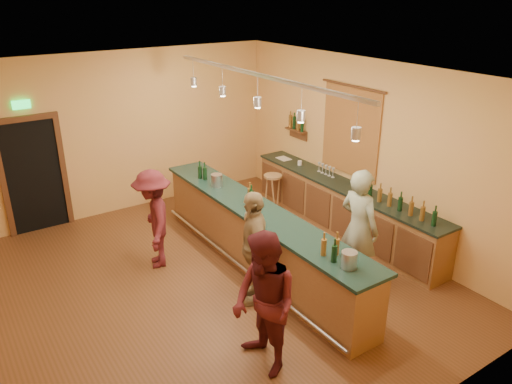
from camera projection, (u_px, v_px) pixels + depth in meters
floor at (209, 284)px, 7.79m from camera, size 7.00×7.00×0.00m
ceiling at (200, 76)px, 6.57m from camera, size 6.50×7.00×0.02m
wall_back at (120, 134)px, 9.86m from camera, size 6.50×0.02×3.20m
wall_front at (391, 310)px, 4.50m from camera, size 6.50×0.02×3.20m
wall_right at (366, 150)px, 8.86m from camera, size 0.02×7.00×3.20m
doorway at (33, 173)px, 9.14m from camera, size 1.15×0.09×2.48m
tapestry at (351, 132)px, 9.06m from camera, size 0.03×1.40×1.60m
bottle_shelf at (296, 125)px, 10.25m from camera, size 0.17×0.55×0.54m
back_counter at (343, 208)px, 9.27m from camera, size 0.60×4.55×1.27m
tasting_bar at (257, 234)px, 8.03m from camera, size 0.73×5.10×1.38m
pendant_track at (258, 86)px, 7.12m from camera, size 0.11×4.60×0.50m
bartender at (359, 228)px, 7.50m from camera, size 0.51×0.72×1.87m
customer_a at (264, 305)px, 5.76m from camera, size 0.72×0.91×1.79m
customer_b at (254, 247)px, 7.10m from camera, size 0.80×1.09×1.72m
customer_c at (154, 219)px, 8.03m from camera, size 0.92×1.21×1.65m
bar_stool at (273, 182)px, 10.11m from camera, size 0.37×0.37×0.77m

